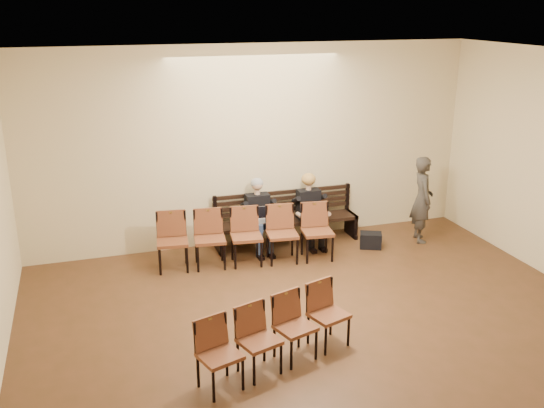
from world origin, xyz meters
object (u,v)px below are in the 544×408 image
(laptop, at_px, (262,222))
(water_bottle, at_px, (322,217))
(bench, at_px, (287,231))
(chair_row_front, at_px, (246,237))
(chair_row_back, at_px, (278,334))
(seated_man, at_px, (259,217))
(bag, at_px, (371,240))
(passerby, at_px, (423,193))
(seated_woman, at_px, (310,213))

(laptop, distance_m, water_bottle, 1.06)
(bench, distance_m, chair_row_front, 1.16)
(water_bottle, distance_m, chair_row_back, 3.75)
(seated_man, relative_size, chair_row_back, 0.60)
(seated_man, height_order, water_bottle, seated_man)
(seated_man, relative_size, bag, 3.27)
(water_bottle, relative_size, passerby, 0.13)
(chair_row_front, height_order, chair_row_back, chair_row_front)
(seated_man, relative_size, laptop, 3.58)
(seated_woman, xyz_separation_m, chair_row_front, (-1.33, -0.53, -0.11))
(laptop, relative_size, passerby, 0.19)
(seated_woman, xyz_separation_m, passerby, (1.96, -0.48, 0.32))
(seated_woman, bearing_deg, bag, -29.23)
(passerby, height_order, chair_row_front, passerby)
(bench, bearing_deg, laptop, -151.36)
(seated_man, relative_size, water_bottle, 5.01)
(chair_row_back, bearing_deg, chair_row_front, 63.57)
(bench, xyz_separation_m, chair_row_front, (-0.93, -0.65, 0.25))
(seated_man, relative_size, chair_row_front, 0.42)
(passerby, bearing_deg, seated_man, 95.52)
(water_bottle, distance_m, chair_row_front, 1.46)
(laptop, bearing_deg, passerby, -18.02)
(laptop, xyz_separation_m, chair_row_back, (-0.82, -3.34, -0.16))
(chair_row_front, bearing_deg, seated_man, 61.82)
(laptop, bearing_deg, seated_man, 77.87)
(seated_man, distance_m, chair_row_front, 0.66)
(chair_row_front, relative_size, chair_row_back, 1.44)
(bench, bearing_deg, seated_woman, -16.96)
(bench, distance_m, water_bottle, 0.73)
(bench, distance_m, seated_man, 0.69)
(bench, height_order, laptop, laptop)
(seated_woman, bearing_deg, water_bottle, -68.59)
(bench, height_order, seated_man, seated_man)
(water_bottle, height_order, chair_row_back, chair_row_back)
(seated_man, xyz_separation_m, bag, (1.90, -0.53, -0.47))
(bench, height_order, chair_row_front, chair_row_front)
(passerby, bearing_deg, bench, 90.58)
(bench, xyz_separation_m, seated_man, (-0.56, -0.12, 0.38))
(bench, relative_size, seated_woman, 2.24)
(seated_man, distance_m, bag, 2.03)
(laptop, xyz_separation_m, water_bottle, (1.06, -0.09, -0.00))
(water_bottle, bearing_deg, seated_man, 165.27)
(seated_woman, bearing_deg, passerby, -13.76)
(water_bottle, bearing_deg, bench, 141.59)
(seated_woman, distance_m, bag, 1.18)
(seated_woman, bearing_deg, bench, 163.04)
(bench, height_order, bag, bench)
(bag, bearing_deg, passerby, 2.97)
(laptop, relative_size, water_bottle, 1.40)
(passerby, bearing_deg, laptop, 99.08)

